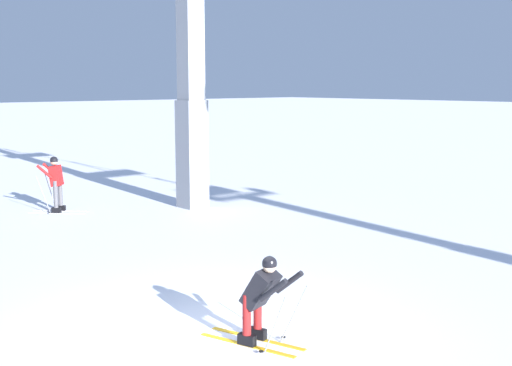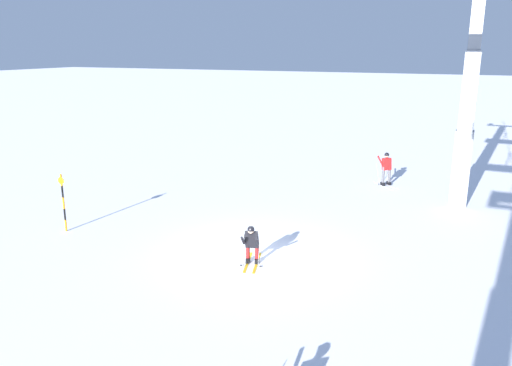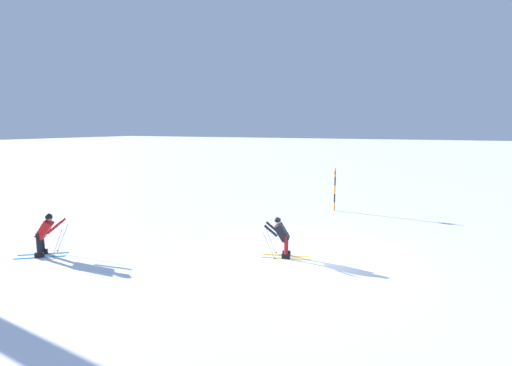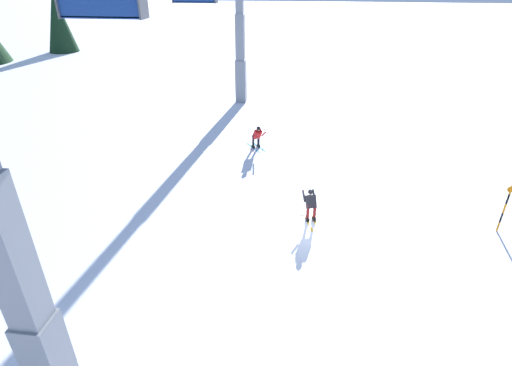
% 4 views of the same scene
% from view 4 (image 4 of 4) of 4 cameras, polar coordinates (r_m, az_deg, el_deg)
% --- Properties ---
extents(ground_plane, '(260.00, 260.00, 0.00)m').
position_cam_4_polar(ground_plane, '(17.23, 8.43, -6.65)').
color(ground_plane, white).
extents(skier_carving_main, '(1.72, 0.96, 1.52)m').
position_cam_4_polar(skier_carving_main, '(17.51, 7.87, -2.89)').
color(skier_carving_main, yellow).
rests_on(skier_carving_main, ground_plane).
extents(lift_tower_near, '(0.75, 2.69, 10.72)m').
position_cam_4_polar(lift_tower_near, '(9.22, -30.94, -11.91)').
color(lift_tower_near, gray).
rests_on(lift_tower_near, ground_plane).
extents(lift_tower_far, '(0.82, 2.71, 10.72)m').
position_cam_4_polar(lift_tower_far, '(32.75, -2.26, 19.02)').
color(lift_tower_far, gray).
rests_on(lift_tower_far, ground_plane).
extents(chairlift_seat_nearest, '(0.61, 2.24, 1.96)m').
position_cam_4_polar(chairlift_seat_nearest, '(11.80, -21.34, 22.56)').
color(chairlift_seat_nearest, black).
extents(trail_marker_pole, '(0.07, 0.28, 2.27)m').
position_cam_4_polar(trail_marker_pole, '(19.23, 32.14, -2.87)').
color(trail_marker_pole, orange).
rests_on(trail_marker_pole, ground_plane).
extents(skier_distant_downhill, '(1.67, 1.44, 1.62)m').
position_cam_4_polar(skier_distant_downhill, '(24.30, 0.19, 6.84)').
color(skier_distant_downhill, '#198CCC').
rests_on(skier_distant_downhill, ground_plane).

